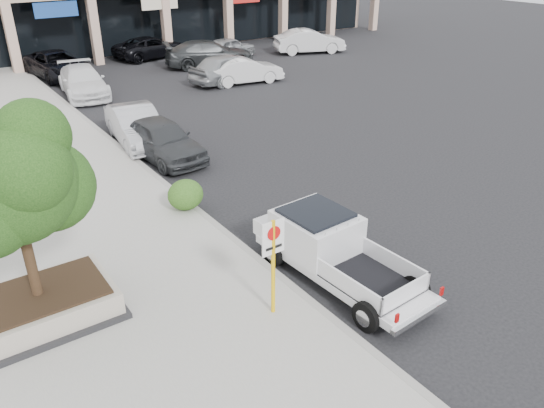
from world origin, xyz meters
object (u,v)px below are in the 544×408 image
at_px(pickup_truck, 341,254).
at_px(lot_car_b, 245,70).
at_px(planter, 41,306).
at_px(planter_tree, 17,178).
at_px(lot_car_d, 151,47).
at_px(curb_car_d, 58,65).
at_px(lot_car_e, 229,48).
at_px(no_parking_sign, 273,255).
at_px(curb_car_b, 136,126).
at_px(lot_car_c, 209,54).
at_px(lot_car_f, 309,41).
at_px(curb_car_c, 83,82).
at_px(curb_car_a, 162,139).
at_px(lot_car_a, 228,67).

xyz_separation_m(pickup_truck, lot_car_b, (8.61, 17.99, -0.06)).
distance_m(planter, pickup_truck, 6.85).
height_order(planter_tree, lot_car_d, planter_tree).
xyz_separation_m(lot_car_b, lot_car_d, (-1.57, 9.65, 0.00)).
bearing_deg(curb_car_d, planter, -112.93).
height_order(lot_car_d, lot_car_e, lot_car_d).
xyz_separation_m(planter, no_parking_sign, (4.25, -2.67, 1.16)).
relative_size(curb_car_b, lot_car_c, 0.81).
xyz_separation_m(curb_car_b, curb_car_d, (0.49, 13.34, 0.02)).
distance_m(planter, curb_car_b, 11.35).
xyz_separation_m(planter_tree, lot_car_c, (15.28, 20.31, -2.59)).
bearing_deg(lot_car_f, no_parking_sign, 160.94).
relative_size(no_parking_sign, lot_car_f, 0.46).
height_order(planter, no_parking_sign, no_parking_sign).
bearing_deg(curb_car_d, lot_car_b, -48.27).
relative_size(planter_tree, pickup_truck, 0.80).
distance_m(planter_tree, lot_car_d, 28.46).
bearing_deg(curb_car_c, curb_car_d, 97.91).
xyz_separation_m(planter_tree, curb_car_c, (6.42, 17.98, -2.67)).
relative_size(pickup_truck, curb_car_c, 0.97).
xyz_separation_m(no_parking_sign, pickup_truck, (2.13, 0.21, -0.85)).
xyz_separation_m(planter_tree, lot_car_f, (23.40, 20.17, -2.58)).
xyz_separation_m(lot_car_b, lot_car_f, (8.54, 4.80, 0.11)).
distance_m(curb_car_b, lot_car_f, 20.50).
bearing_deg(curb_car_b, lot_car_d, 71.38).
bearing_deg(lot_car_f, lot_car_e, 94.62).
relative_size(curb_car_a, lot_car_b, 1.02).
bearing_deg(lot_car_d, lot_car_b, 177.47).
relative_size(pickup_truck, lot_car_e, 1.18).
xyz_separation_m(planter_tree, pickup_truck, (6.25, -2.62, -2.63)).
relative_size(planter, lot_car_a, 0.65).
bearing_deg(no_parking_sign, curb_car_a, 78.93).
bearing_deg(lot_car_b, planter, 145.42).
height_order(curb_car_a, curb_car_b, curb_car_a).
height_order(planter_tree, lot_car_f, planter_tree).
bearing_deg(planter, lot_car_c, 53.02).
xyz_separation_m(curb_car_a, curb_car_d, (0.31, 15.44, 0.02)).
bearing_deg(curb_car_c, lot_car_e, 26.96).
relative_size(planter, curb_car_c, 0.62).
bearing_deg(lot_car_a, curb_car_c, 64.39).
bearing_deg(lot_car_e, pickup_truck, 139.02).
height_order(curb_car_a, lot_car_b, curb_car_a).
relative_size(curb_car_b, lot_car_f, 0.91).
relative_size(curb_car_c, lot_car_d, 0.99).
bearing_deg(curb_car_a, pickup_truck, -93.51).
distance_m(curb_car_a, lot_car_b, 11.87).
xyz_separation_m(planter_tree, curb_car_d, (6.42, 22.78, -2.64)).
bearing_deg(curb_car_d, curb_car_c, -96.95).
bearing_deg(curb_car_d, curb_car_b, -99.09).
height_order(planter_tree, curb_car_b, planter_tree).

